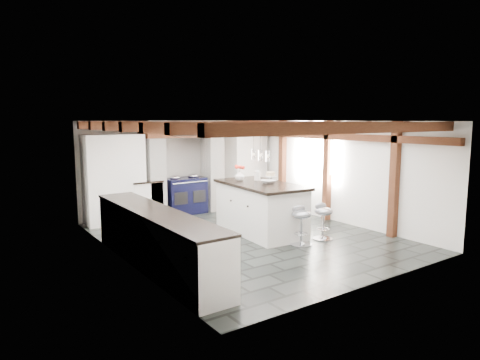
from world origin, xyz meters
TOP-DOWN VIEW (x-y plane):
  - ground at (0.00, 0.00)m, footprint 6.00×6.00m
  - room_shell at (-0.61, 1.42)m, footprint 6.00×6.03m
  - range_cooker at (0.00, 2.68)m, footprint 1.00×0.63m
  - kitchen_island at (0.43, 0.13)m, footprint 1.25×2.18m
  - bar_stool_near at (1.13, -0.96)m, footprint 0.42×0.42m
  - bar_stool_far at (0.51, -1.00)m, footprint 0.49×0.49m

SIDE VIEW (x-z plane):
  - ground at x=0.00m, z-range 0.00..0.00m
  - bar_stool_near at x=1.13m, z-range 0.09..0.81m
  - range_cooker at x=0.00m, z-range -0.03..0.96m
  - bar_stool_far at x=0.51m, z-range 0.09..0.84m
  - kitchen_island at x=0.43m, z-range -0.16..1.23m
  - room_shell at x=-0.61m, z-range -1.93..4.07m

